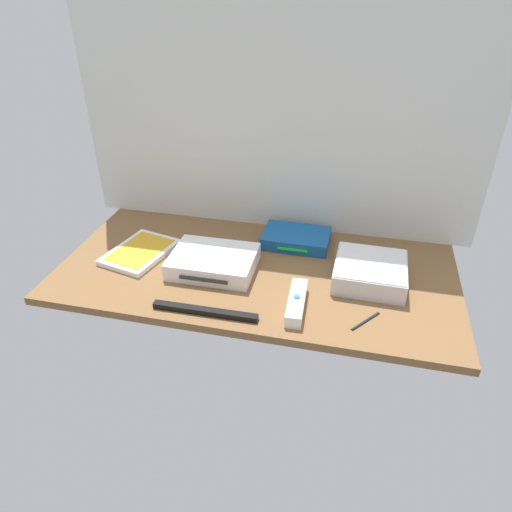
% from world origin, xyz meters
% --- Properties ---
extents(ground_plane, '(1.00, 0.48, 0.02)m').
position_xyz_m(ground_plane, '(0.00, 0.00, -0.01)').
color(ground_plane, brown).
rests_on(ground_plane, ground).
extents(back_wall, '(1.10, 0.01, 0.64)m').
position_xyz_m(back_wall, '(0.00, 0.25, 0.32)').
color(back_wall, silver).
rests_on(back_wall, ground).
extents(game_console, '(0.21, 0.17, 0.04)m').
position_xyz_m(game_console, '(-0.11, -0.02, 0.02)').
color(game_console, white).
rests_on(game_console, ground_plane).
extents(mini_computer, '(0.17, 0.17, 0.05)m').
position_xyz_m(mini_computer, '(0.28, 0.01, 0.03)').
color(mini_computer, silver).
rests_on(mini_computer, ground_plane).
extents(game_case, '(0.18, 0.22, 0.02)m').
position_xyz_m(game_case, '(-0.32, -0.00, 0.01)').
color(game_case, white).
rests_on(game_case, ground_plane).
extents(network_router, '(0.18, 0.13, 0.03)m').
position_xyz_m(network_router, '(0.08, 0.15, 0.02)').
color(network_router, '#145193').
rests_on(network_router, ground_plane).
extents(remote_wand, '(0.04, 0.15, 0.03)m').
position_xyz_m(remote_wand, '(0.12, -0.13, 0.02)').
color(remote_wand, white).
rests_on(remote_wand, ground_plane).
extents(sensor_bar, '(0.24, 0.02, 0.01)m').
position_xyz_m(sensor_bar, '(-0.07, -0.20, 0.01)').
color(sensor_bar, black).
rests_on(sensor_bar, ground_plane).
extents(stylus_pen, '(0.06, 0.08, 0.01)m').
position_xyz_m(stylus_pen, '(0.28, -0.15, 0.00)').
color(stylus_pen, black).
rests_on(stylus_pen, ground_plane).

